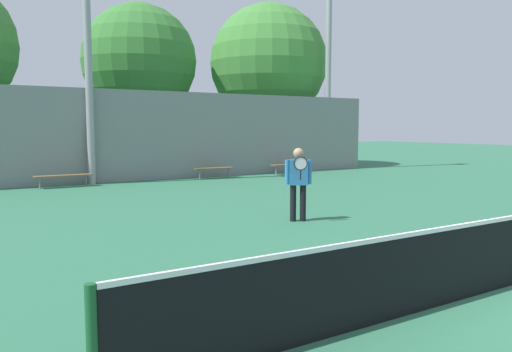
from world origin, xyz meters
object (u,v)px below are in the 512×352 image
(bench_courtside_near, at_px, (289,165))
(light_pole_far_right, at_px, (87,17))
(tennis_player, at_px, (298,179))
(bench_adjacent_court, at_px, (63,176))
(light_pole_near_left, at_px, (329,39))
(tree_green_tall, at_px, (140,62))
(bench_courtside_far, at_px, (215,169))
(tennis_net, at_px, (492,254))
(tree_dark_dense, at_px, (269,64))

(bench_courtside_near, relative_size, light_pole_far_right, 0.16)
(tennis_player, bearing_deg, bench_adjacent_court, 135.17)
(light_pole_near_left, bearing_deg, bench_adjacent_court, -176.13)
(light_pole_near_left, distance_m, tree_green_tall, 9.52)
(bench_adjacent_court, relative_size, tree_green_tall, 0.24)
(bench_courtside_far, distance_m, bench_adjacent_court, 6.03)
(tennis_net, height_order, bench_courtside_far, tennis_net)
(bench_courtside_far, bearing_deg, tennis_player, -106.09)
(bench_courtside_near, distance_m, bench_courtside_far, 3.80)
(light_pole_far_right, xyz_separation_m, tree_dark_dense, (10.38, 3.78, -0.58))
(light_pole_near_left, relative_size, tree_green_tall, 1.40)
(tennis_player, bearing_deg, tree_green_tall, 109.91)
(tennis_net, height_order, bench_courtside_near, tennis_net)
(bench_courtside_far, height_order, tree_dark_dense, tree_dark_dense)
(bench_adjacent_court, height_order, tree_green_tall, tree_green_tall)
(tennis_net, relative_size, light_pole_far_right, 0.95)
(bench_adjacent_court, relative_size, light_pole_near_left, 0.17)
(light_pole_near_left, height_order, tree_green_tall, light_pole_near_left)
(bench_adjacent_court, height_order, light_pole_far_right, light_pole_far_right)
(bench_courtside_near, bearing_deg, bench_courtside_far, 180.00)
(light_pole_far_right, bearing_deg, tree_dark_dense, 20.00)
(bench_courtside_far, distance_m, light_pole_far_right, 7.56)
(tree_green_tall, bearing_deg, tennis_net, -96.82)
(bench_courtside_near, xyz_separation_m, light_pole_near_left, (3.00, 0.87, 6.05))
(bench_adjacent_court, bearing_deg, bench_courtside_far, 0.00)
(tennis_player, relative_size, light_pole_far_right, 0.15)
(tennis_net, relative_size, tennis_player, 6.17)
(tennis_player, xyz_separation_m, light_pole_far_right, (-2.16, 10.00, 5.15))
(light_pole_far_right, height_order, tree_green_tall, light_pole_far_right)
(light_pole_near_left, bearing_deg, tennis_net, -123.35)
(tree_dark_dense, bearing_deg, tennis_player, -120.81)
(tennis_player, distance_m, light_pole_far_right, 11.45)
(tennis_player, xyz_separation_m, light_pole_near_left, (9.56, 10.42, 5.49))
(bench_courtside_near, height_order, tree_dark_dense, tree_dark_dense)
(tree_green_tall, xyz_separation_m, tree_dark_dense, (6.46, -2.01, 0.12))
(bench_courtside_near, xyz_separation_m, tree_dark_dense, (1.66, 4.22, 5.14))
(bench_courtside_near, xyz_separation_m, bench_adjacent_court, (-9.83, -0.00, 0.00))
(bench_courtside_near, distance_m, light_pole_far_right, 10.44)
(bench_adjacent_court, bearing_deg, tree_dark_dense, 20.19)
(bench_courtside_far, bearing_deg, light_pole_far_right, 174.82)
(tennis_player, relative_size, tree_green_tall, 0.20)
(light_pole_far_right, bearing_deg, light_pole_near_left, 2.06)
(tennis_player, height_order, tree_green_tall, tree_green_tall)
(light_pole_near_left, bearing_deg, light_pole_far_right, -177.94)
(light_pole_far_right, bearing_deg, bench_courtside_far, -5.18)
(light_pole_far_right, xyz_separation_m, tree_green_tall, (3.92, 5.79, -0.70))
(bench_courtside_far, relative_size, tree_green_tall, 0.20)
(bench_adjacent_court, xyz_separation_m, tree_green_tall, (5.03, 6.23, 5.02))
(bench_courtside_near, bearing_deg, light_pole_far_right, 177.07)
(tree_green_tall, relative_size, tree_dark_dense, 0.95)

